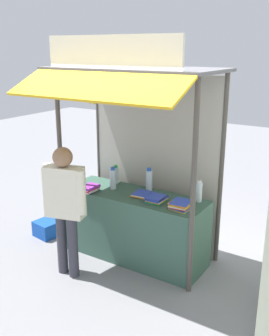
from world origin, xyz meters
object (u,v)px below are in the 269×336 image
water_bottle_center (149,180)px  water_bottle_back_left (116,175)px  water_bottle_mid_right (199,192)px  magazine_stack_left (156,199)px  magazine_stack_rear_center (90,189)px  plastic_crate (48,228)px  banana_bunch_inner_right (131,98)px  magazine_stack_front_right (142,194)px  vendor_person (65,200)px  banana_bunch_inner_left (92,97)px  banana_bunch_leftmost (67,93)px  water_bottle_far_left (113,179)px  banana_bunch_rightmost (113,98)px  magazine_stack_mid_left (181,205)px

water_bottle_center → water_bottle_back_left: water_bottle_center is taller
water_bottle_mid_right → magazine_stack_left: water_bottle_mid_right is taller
magazine_stack_rear_center → plastic_crate: (-0.88, 0.06, -0.82)m
water_bottle_center → water_bottle_mid_right: bearing=-1.6°
magazine_stack_rear_center → banana_bunch_inner_right: banana_bunch_inner_right is taller
water_bottle_mid_right → water_bottle_center: water_bottle_center is taller
magazine_stack_front_right → plastic_crate: size_ratio=0.77×
water_bottle_mid_right → water_bottle_back_left: size_ratio=1.05×
water_bottle_center → magazine_stack_left: water_bottle_center is taller
water_bottle_back_left → magazine_stack_front_right: bearing=-21.5°
vendor_person → banana_bunch_inner_left: bearing=-129.2°
banana_bunch_inner_left → plastic_crate: (-1.12, 0.24, -2.02)m
magazine_stack_left → banana_bunch_leftmost: bearing=-161.5°
banana_bunch_inner_right → vendor_person: (-0.69, -0.37, -1.20)m
water_bottle_far_left → banana_bunch_rightmost: size_ratio=1.20×
water_bottle_mid_right → water_bottle_center: 0.71m
water_bottle_far_left → banana_bunch_rightmost: 1.26m
banana_bunch_rightmost → water_bottle_mid_right: bearing=38.2°
banana_bunch_inner_left → banana_bunch_inner_right: size_ratio=1.20×
water_bottle_back_left → magazine_stack_mid_left: bearing=-14.9°
water_bottle_far_left → magazine_stack_left: size_ratio=1.13×
magazine_stack_left → banana_bunch_inner_right: size_ratio=1.15×
magazine_stack_mid_left → banana_bunch_inner_right: bearing=-144.8°
magazine_stack_mid_left → vendor_person: 1.36m
magazine_stack_rear_center → plastic_crate: magazine_stack_rear_center is taller
water_bottle_back_left → magazine_stack_mid_left: water_bottle_back_left is taller
banana_bunch_inner_left → vendor_person: (-0.16, -0.37, -1.17)m
water_bottle_far_left → vendor_person: 0.82m
water_bottle_far_left → banana_bunch_leftmost: 1.26m
water_bottle_mid_right → magazine_stack_mid_left: water_bottle_mid_right is taller
magazine_stack_mid_left → banana_bunch_inner_right: 1.37m
magazine_stack_left → plastic_crate: bearing=-176.6°
banana_bunch_inner_left → banana_bunch_rightmost: size_ratio=1.11×
magazine_stack_front_right → vendor_person: bearing=-125.8°
water_bottle_mid_right → magazine_stack_mid_left: 0.32m
magazine_stack_front_right → vendor_person: 0.98m
water_bottle_mid_right → banana_bunch_inner_right: 1.43m
magazine_stack_mid_left → banana_bunch_inner_left: (-1.00, -0.33, 1.21)m
water_bottle_mid_right → banana_bunch_rightmost: size_ratio=1.10×
banana_bunch_rightmost → plastic_crate: banana_bunch_rightmost is taller
banana_bunch_leftmost → plastic_crate: 2.19m
banana_bunch_rightmost → magazine_stack_left: bearing=43.3°
magazine_stack_left → banana_bunch_rightmost: (-0.37, -0.35, 1.23)m
magazine_stack_rear_center → magazine_stack_mid_left: bearing=6.7°
banana_bunch_inner_right → plastic_crate: (-1.65, 0.24, -2.06)m
magazine_stack_rear_center → water_bottle_far_left: bearing=53.1°
water_bottle_far_left → banana_bunch_inner_left: bearing=-83.2°
magazine_stack_left → magazine_stack_front_right: size_ratio=1.04×
magazine_stack_rear_center → banana_bunch_inner_right: 1.47m
banana_bunch_inner_left → magazine_stack_mid_left: bearing=18.4°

